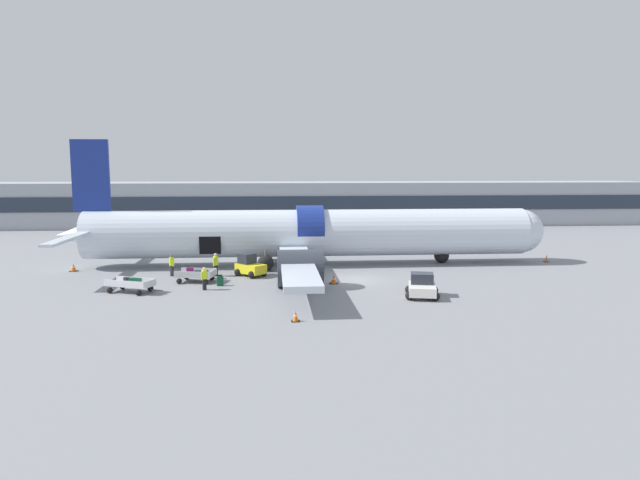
# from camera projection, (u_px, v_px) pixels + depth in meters

# --- Properties ---
(ground_plane) EXTENTS (500.00, 500.00, 0.00)m
(ground_plane) POSITION_uv_depth(u_px,v_px,m) (354.00, 280.00, 41.61)
(ground_plane) COLOR gray
(terminal_strip) EXTENTS (97.04, 10.04, 6.10)m
(terminal_strip) POSITION_uv_depth(u_px,v_px,m) (313.00, 203.00, 81.84)
(terminal_strip) COLOR #9EA3AD
(terminal_strip) RESTS_ON ground_plane
(airplane) EXTENTS (40.86, 35.09, 10.40)m
(airplane) POSITION_uv_depth(u_px,v_px,m) (304.00, 234.00, 47.80)
(airplane) COLOR silver
(airplane) RESTS_ON ground_plane
(baggage_tug_lead) EXTENTS (2.49, 3.03, 1.48)m
(baggage_tug_lead) POSITION_uv_depth(u_px,v_px,m) (422.00, 287.00, 36.10)
(baggage_tug_lead) COLOR silver
(baggage_tug_lead) RESTS_ON ground_plane
(baggage_tug_mid) EXTENTS (2.52, 2.54, 1.69)m
(baggage_tug_mid) POSITION_uv_depth(u_px,v_px,m) (250.00, 267.00, 43.10)
(baggage_tug_mid) COLOR yellow
(baggage_tug_mid) RESTS_ON ground_plane
(baggage_cart_loading) EXTENTS (3.70, 2.31, 1.02)m
(baggage_cart_loading) POSITION_uv_depth(u_px,v_px,m) (197.00, 276.00, 40.83)
(baggage_cart_loading) COLOR #B7BABF
(baggage_cart_loading) RESTS_ON ground_plane
(baggage_cart_queued) EXTENTS (3.99, 2.46, 1.02)m
(baggage_cart_queued) POSITION_uv_depth(u_px,v_px,m) (131.00, 285.00, 37.42)
(baggage_cart_queued) COLOR silver
(baggage_cart_queued) RESTS_ON ground_plane
(ground_crew_loader_a) EXTENTS (0.53, 0.53, 1.66)m
(ground_crew_loader_a) POSITION_uv_depth(u_px,v_px,m) (172.00, 265.00, 43.02)
(ground_crew_loader_a) COLOR #2D2D33
(ground_crew_loader_a) RESTS_ON ground_plane
(ground_crew_loader_b) EXTENTS (0.50, 0.50, 1.55)m
(ground_crew_loader_b) POSITION_uv_depth(u_px,v_px,m) (204.00, 278.00, 38.14)
(ground_crew_loader_b) COLOR black
(ground_crew_loader_b) RESTS_ON ground_plane
(ground_crew_driver) EXTENTS (0.54, 0.59, 1.76)m
(ground_crew_driver) POSITION_uv_depth(u_px,v_px,m) (216.00, 264.00, 43.00)
(ground_crew_driver) COLOR black
(ground_crew_driver) RESTS_ON ground_plane
(suitcase_on_tarmac_upright) EXTENTS (0.49, 0.35, 0.79)m
(suitcase_on_tarmac_upright) POSITION_uv_depth(u_px,v_px,m) (220.00, 281.00, 39.54)
(suitcase_on_tarmac_upright) COLOR #14472D
(suitcase_on_tarmac_upright) RESTS_ON ground_plane
(safety_cone_nose) EXTENTS (0.44, 0.44, 0.62)m
(safety_cone_nose) POSITION_uv_depth(u_px,v_px,m) (547.00, 259.00, 49.56)
(safety_cone_nose) COLOR black
(safety_cone_nose) RESTS_ON ground_plane
(safety_cone_engine_left) EXTENTS (0.46, 0.46, 0.58)m
(safety_cone_engine_left) POSITION_uv_depth(u_px,v_px,m) (295.00, 316.00, 30.38)
(safety_cone_engine_left) COLOR black
(safety_cone_engine_left) RESTS_ON ground_plane
(safety_cone_wingtip) EXTENTS (0.60, 0.60, 0.62)m
(safety_cone_wingtip) POSITION_uv_depth(u_px,v_px,m) (334.00, 280.00, 40.28)
(safety_cone_wingtip) COLOR black
(safety_cone_wingtip) RESTS_ON ground_plane
(safety_cone_tail) EXTENTS (0.60, 0.60, 0.62)m
(safety_cone_tail) POSITION_uv_depth(u_px,v_px,m) (73.00, 268.00, 45.09)
(safety_cone_tail) COLOR black
(safety_cone_tail) RESTS_ON ground_plane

